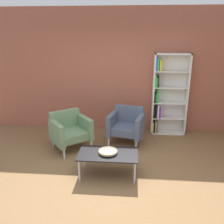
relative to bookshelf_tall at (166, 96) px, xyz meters
name	(u,v)px	position (x,y,z in m)	size (l,w,h in m)	color
ground_plane	(109,184)	(-1.15, -2.25, -0.92)	(8.32, 8.32, 0.00)	brown
brick_back_panel	(118,71)	(-1.15, 0.21, 0.53)	(6.40, 0.12, 2.90)	#9E5642
bookshelf_tall	(166,96)	(0.00, 0.00, 0.00)	(0.80, 0.30, 1.90)	silver
coffee_table_low	(108,155)	(-1.18, -1.96, -0.56)	(1.00, 0.56, 0.40)	black
decorative_bowl	(108,151)	(-1.18, -1.96, -0.49)	(0.32, 0.32, 0.05)	tan
armchair_spare_guest	(127,125)	(-0.90, -0.63, -0.51)	(0.84, 0.80, 0.78)	#4C566B
armchair_by_bookshelf	(70,130)	(-2.07, -1.04, -0.51)	(0.95, 0.94, 0.78)	slate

